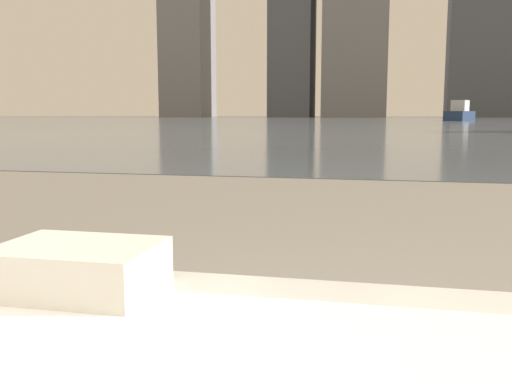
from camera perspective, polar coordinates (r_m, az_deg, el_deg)
towel_stack at (r=1.01m, az=-17.35°, el=-7.24°), size 0.26×0.20×0.08m
harbor_water at (r=61.96m, az=12.30°, el=6.98°), size 180.00×110.00×0.01m
harbor_boat_1 at (r=64.73m, az=19.70°, el=7.41°), size 3.84×6.04×2.14m
skyline_tower_1 at (r=121.02m, az=3.67°, el=17.19°), size 8.58×9.75×40.75m
skyline_tower_3 at (r=119.93m, az=21.94°, el=12.77°), size 13.68×7.05×24.32m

